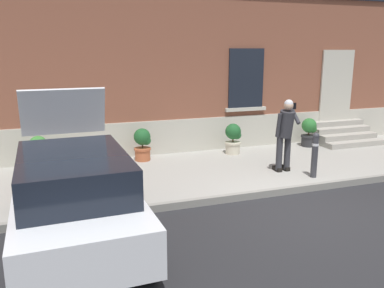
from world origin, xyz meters
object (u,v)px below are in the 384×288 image
(hatchback_car_white, at_px, (75,195))
(planter_cream, at_px, (233,138))
(planter_olive, at_px, (39,152))
(bollard_near_person, at_px, (315,153))
(planter_charcoal, at_px, (309,131))
(person_on_phone, at_px, (285,131))
(planter_terracotta, at_px, (143,144))
(bollard_far_left, at_px, (119,173))

(hatchback_car_white, distance_m, planter_cream, 5.90)
(planter_cream, bearing_deg, planter_olive, 179.42)
(hatchback_car_white, relative_size, bollard_near_person, 3.93)
(bollard_near_person, height_order, planter_charcoal, bollard_near_person)
(hatchback_car_white, bearing_deg, planter_olive, 98.76)
(hatchback_car_white, xyz_separation_m, person_on_phone, (4.92, 1.84, 0.35))
(hatchback_car_white, xyz_separation_m, planter_olive, (-0.59, 3.86, -0.19))
(planter_olive, relative_size, planter_cream, 1.00)
(planter_olive, height_order, planter_terracotta, same)
(bollard_far_left, distance_m, planter_charcoal, 6.70)
(person_on_phone, height_order, planter_charcoal, person_on_phone)
(bollard_far_left, xyz_separation_m, planter_olive, (-1.48, 2.62, -0.11))
(bollard_near_person, relative_size, person_on_phone, 0.60)
(hatchback_car_white, xyz_separation_m, planter_charcoal, (7.05, 3.87, -0.19))
(bollard_near_person, distance_m, planter_charcoal, 3.15)
(hatchback_car_white, distance_m, planter_terracotta, 4.42)
(bollard_near_person, height_order, planter_cream, bollard_near_person)
(bollard_near_person, bearing_deg, person_on_phone, 124.29)
(planter_charcoal, bearing_deg, planter_terracotta, 178.99)
(hatchback_car_white, bearing_deg, bollard_far_left, 54.40)
(hatchback_car_white, bearing_deg, bollard_near_person, 13.08)
(bollard_near_person, distance_m, planter_terracotta, 4.34)
(person_on_phone, relative_size, planter_terracotta, 2.03)
(person_on_phone, relative_size, planter_cream, 2.03)
(hatchback_car_white, height_order, planter_cream, hatchback_car_white)
(bollard_near_person, bearing_deg, planter_terracotta, 141.09)
(bollard_far_left, bearing_deg, planter_charcoal, 23.14)
(person_on_phone, xyz_separation_m, planter_charcoal, (2.14, 2.03, -0.54))
(bollard_far_left, xyz_separation_m, person_on_phone, (4.03, 0.61, 0.44))
(bollard_near_person, relative_size, planter_cream, 1.22)
(planter_charcoal, bearing_deg, bollard_far_left, -156.86)
(planter_terracotta, bearing_deg, planter_charcoal, -1.01)
(bollard_near_person, xyz_separation_m, planter_terracotta, (-3.37, 2.72, -0.11))
(planter_olive, distance_m, planter_cream, 5.10)
(hatchback_car_white, relative_size, planter_cream, 4.78)
(person_on_phone, distance_m, planter_cream, 2.08)
(person_on_phone, bearing_deg, bollard_far_left, -168.07)
(bollard_near_person, bearing_deg, planter_charcoal, 56.83)
(hatchback_car_white, bearing_deg, planter_terracotta, 63.75)
(planter_olive, bearing_deg, hatchback_car_white, -81.24)
(bollard_far_left, bearing_deg, planter_terracotta, 68.60)
(planter_terracotta, distance_m, planter_cream, 2.55)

